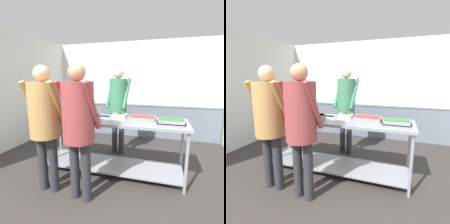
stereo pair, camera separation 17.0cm
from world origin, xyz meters
TOP-DOWN VIEW (x-y plane):
  - wall_rear at (0.00, 4.34)m, footprint 4.80×0.06m
  - wall_left at (-2.37, 2.17)m, footprint 0.06×4.46m
  - back_counter at (-0.00, 3.97)m, footprint 4.64×0.65m
  - serving_counter at (0.10, 1.68)m, footprint 2.42×0.72m
  - serving_tray_vegetables at (-0.84, 1.85)m, footprint 0.41×0.33m
  - plate_stack at (-0.47, 1.88)m, footprint 0.24×0.24m
  - sauce_pan at (-0.12, 1.49)m, footprint 0.38×0.24m
  - broccoli_bowl at (0.23, 1.82)m, footprint 0.25×0.25m
  - serving_tray_roast at (0.60, 1.79)m, footprint 0.42×0.30m
  - serving_tray_greens at (1.04, 1.69)m, footprint 0.39×0.26m
  - guest_serving_left at (-0.07, 0.90)m, footprint 0.53×0.40m
  - guest_serving_right at (-0.60, 0.95)m, footprint 0.50×0.40m
  - cook_behind_counter at (0.03, 2.46)m, footprint 0.51×0.43m
  - water_bottle at (-0.32, 3.93)m, footprint 0.08×0.08m

SIDE VIEW (x-z plane):
  - back_counter at x=0.00m, z-range 0.00..0.90m
  - serving_counter at x=0.10m, z-range 0.16..1.08m
  - plate_stack at x=-0.47m, z-range 0.92..0.95m
  - serving_tray_greens at x=1.04m, z-range 0.92..0.97m
  - serving_tray_roast at x=0.60m, z-range 0.92..0.97m
  - serving_tray_vegetables at x=-0.84m, z-range 0.92..0.97m
  - broccoli_bowl at x=0.23m, z-range 0.90..1.02m
  - sauce_pan at x=-0.12m, z-range 0.92..1.02m
  - water_bottle at x=-0.32m, z-range 0.88..1.13m
  - guest_serving_right at x=-0.60m, z-range 0.20..1.94m
  - guest_serving_left at x=-0.07m, z-range 0.20..1.95m
  - cook_behind_counter at x=0.03m, z-range 0.22..1.99m
  - wall_rear at x=0.00m, z-range 0.00..2.65m
  - wall_left at x=-2.37m, z-range 0.00..2.65m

